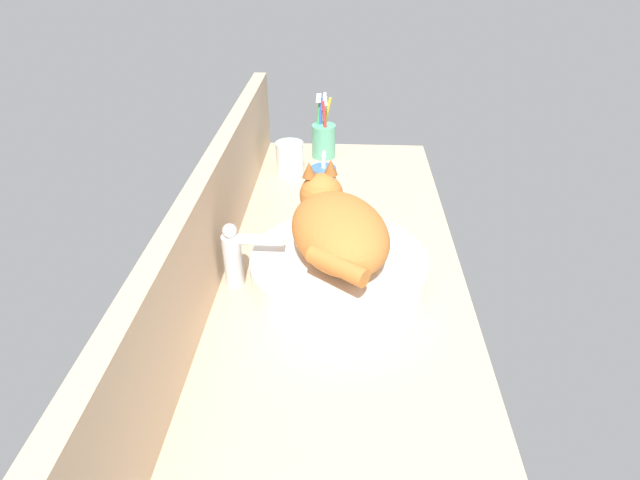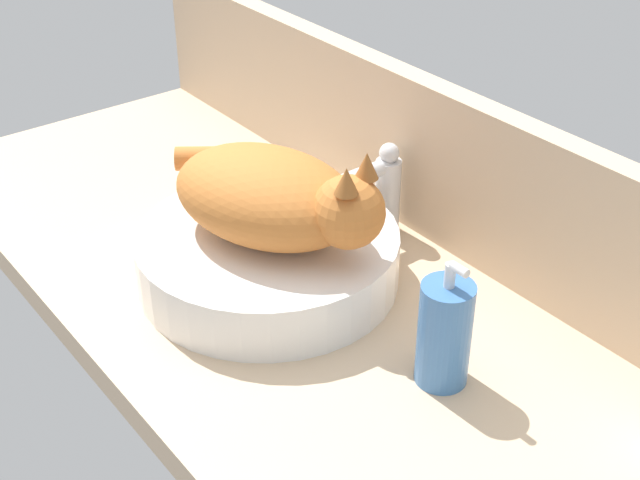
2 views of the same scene
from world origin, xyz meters
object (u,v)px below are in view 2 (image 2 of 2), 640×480
faucet (382,187)px  soap_dispenser (445,333)px  sink_basin (268,257)px  cat (275,197)px

faucet → soap_dispenser: (27.60, -14.94, -0.90)cm
sink_basin → soap_dispenser: (27.53, 4.20, 2.85)cm
faucet → sink_basin: bearing=-89.8°
sink_basin → faucet: bearing=90.2°
sink_basin → soap_dispenser: size_ratio=2.11×
cat → soap_dispenser: 27.30cm
cat → faucet: (-1.34, 18.61, -5.58)cm
sink_basin → soap_dispenser: soap_dispenser is taller
sink_basin → faucet: faucet is taller
soap_dispenser → sink_basin: bearing=-171.3°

